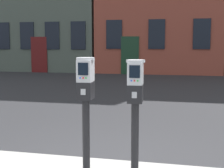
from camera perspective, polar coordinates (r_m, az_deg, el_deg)
name	(u,v)px	position (r m, az deg, el deg)	size (l,w,h in m)	color
parking_meter_near_kerb	(86,94)	(3.92, -4.57, -1.74)	(0.23, 0.26, 1.40)	black
parking_meter_twin_adjacent	(135,97)	(3.79, 4.06, -2.26)	(0.23, 0.26, 1.38)	black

